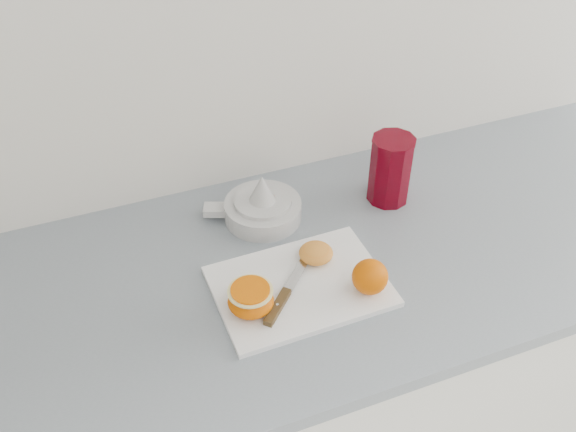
{
  "coord_description": "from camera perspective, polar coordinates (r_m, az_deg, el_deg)",
  "views": [
    {
      "loc": [
        -0.44,
        0.88,
        1.76
      ],
      "look_at": [
        -0.1,
        1.76,
        0.96
      ],
      "focal_mm": 40.0,
      "sensor_mm": 36.0,
      "label": 1
    }
  ],
  "objects": [
    {
      "name": "squeezed_shell",
      "position": [
        1.23,
        2.5,
        -3.29
      ],
      "size": [
        0.07,
        0.07,
        0.03
      ],
      "color": "orange",
      "rests_on": "cutting_board"
    },
    {
      "name": "cutting_board",
      "position": [
        1.19,
        1.08,
        -6.27
      ],
      "size": [
        0.32,
        0.23,
        0.01
      ],
      "primitive_type": "cube",
      "rotation": [
        0.0,
        0.0,
        0.02
      ],
      "color": "white",
      "rests_on": "counter"
    },
    {
      "name": "paring_knife",
      "position": [
        1.15,
        -0.58,
        -7.47
      ],
      "size": [
        0.15,
        0.16,
        0.01
      ],
      "color": "#4E3B20",
      "rests_on": "cutting_board"
    },
    {
      "name": "citrus_juicer",
      "position": [
        1.33,
        -2.34,
        0.84
      ],
      "size": [
        0.2,
        0.16,
        0.11
      ],
      "color": "silver",
      "rests_on": "counter"
    },
    {
      "name": "half_orange",
      "position": [
        1.13,
        -3.33,
        -7.4
      ],
      "size": [
        0.08,
        0.08,
        0.05
      ],
      "color": "#E85200",
      "rests_on": "cutting_board"
    },
    {
      "name": "red_tumbler",
      "position": [
        1.37,
        9.07,
        3.91
      ],
      "size": [
        0.09,
        0.09,
        0.15
      ],
      "color": "#5C000E",
      "rests_on": "counter"
    },
    {
      "name": "counter",
      "position": [
        1.62,
        5.58,
        -14.16
      ],
      "size": [
        2.39,
        0.64,
        0.89
      ],
      "color": "white",
      "rests_on": "ground"
    },
    {
      "name": "whole_orange",
      "position": [
        1.16,
        7.3,
        -5.38
      ],
      "size": [
        0.07,
        0.07,
        0.07
      ],
      "color": "#E85200",
      "rests_on": "cutting_board"
    }
  ]
}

